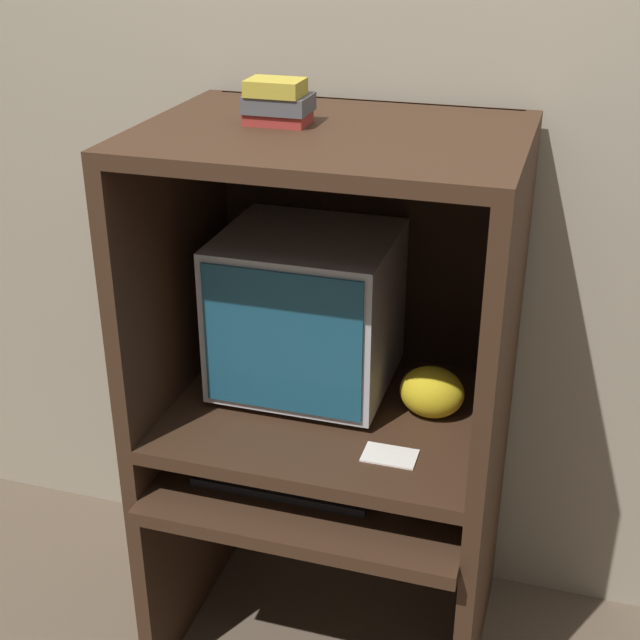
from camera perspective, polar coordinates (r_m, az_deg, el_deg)
The scene contains 10 objects.
wall_back at distance 2.39m, azimuth 3.36°, elevation 10.52°, with size 6.00×0.06×2.60m.
desk_base at distance 2.44m, azimuth 0.32°, elevation -13.51°, with size 0.86×0.70×0.61m.
desk_monitor_shelf at distance 2.28m, azimuth 0.65°, elevation -6.33°, with size 0.86×0.65×0.14m.
hutch_upper at distance 2.09m, azimuth 0.98°, elevation 5.51°, with size 0.86×0.65×0.71m.
crt_monitor at distance 2.26m, azimuth -0.84°, elevation 0.59°, with size 0.43×0.40×0.42m.
keyboard at distance 2.22m, azimuth -2.34°, elevation -10.29°, with size 0.44×0.13×0.03m.
mouse at distance 2.15m, azimuth 4.91°, elevation -11.67°, with size 0.07×0.05×0.03m.
snack_bag at distance 2.22m, azimuth 7.17°, elevation -4.60°, with size 0.16×0.12×0.13m.
book_stack at distance 2.03m, azimuth -2.74°, elevation 13.74°, with size 0.14×0.11×0.10m.
paper_card at distance 2.09m, azimuth 4.50°, elevation -8.64°, with size 0.12×0.08×0.00m.
Camera 1 is at (0.54, -1.53, 1.92)m, focal length 50.00 mm.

